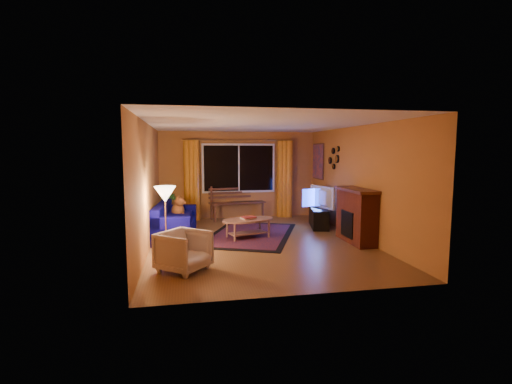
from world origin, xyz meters
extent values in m
cube|color=brown|center=(0.00, 0.00, -0.01)|extent=(4.50, 6.00, 0.02)
cube|color=white|center=(0.00, 0.00, 2.51)|extent=(4.50, 6.00, 0.02)
cube|color=#BE7A38|center=(0.00, 3.01, 1.25)|extent=(4.50, 0.02, 2.50)
cube|color=#BE7A38|center=(-2.26, 0.00, 1.25)|extent=(0.02, 6.00, 2.50)
cube|color=#BE7A38|center=(2.26, 0.00, 1.25)|extent=(0.02, 6.00, 2.50)
cube|color=black|center=(0.00, 2.94, 1.45)|extent=(2.00, 0.02, 1.30)
cylinder|color=#BF8C3F|center=(0.00, 2.90, 2.25)|extent=(3.20, 0.03, 0.03)
cylinder|color=orange|center=(-1.35, 2.88, 1.12)|extent=(0.36, 0.36, 2.24)
cylinder|color=orange|center=(1.35, 2.88, 1.12)|extent=(0.36, 0.36, 2.24)
cube|color=#4C2819|center=(-0.08, 2.75, 0.24)|extent=(1.64, 0.75, 0.48)
imported|color=#235B1E|center=(-2.00, 2.64, 0.41)|extent=(0.59, 0.59, 0.82)
cube|color=#050348|center=(-1.76, 0.81, 0.38)|extent=(0.98, 1.94, 0.76)
imported|color=#BFAFB0|center=(-1.57, -1.66, 0.36)|extent=(0.96, 0.96, 0.73)
cylinder|color=#BF8C3F|center=(-1.90, -0.66, 0.64)|extent=(0.23, 0.23, 1.28)
cube|color=maroon|center=(-0.06, 0.69, 0.01)|extent=(2.77, 3.33, 0.02)
cylinder|color=#9B6B57|center=(-0.17, 0.39, 0.22)|extent=(1.49, 1.49, 0.44)
cube|color=black|center=(1.83, 1.28, 0.24)|extent=(0.65, 1.23, 0.49)
imported|color=black|center=(1.83, 1.28, 0.77)|extent=(0.39, 0.98, 0.56)
cube|color=maroon|center=(2.05, -0.40, 0.55)|extent=(0.40, 1.20, 1.10)
cube|color=#E45129|center=(2.22, 2.45, 1.65)|extent=(0.04, 0.76, 0.96)
camera|label=1|loc=(-1.52, -7.65, 1.96)|focal=26.00mm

